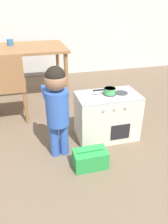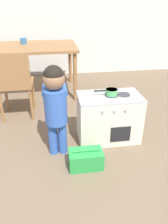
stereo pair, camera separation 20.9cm
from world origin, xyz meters
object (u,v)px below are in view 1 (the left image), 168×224
Objects in this scene: play_kitchen at (107,116)px; toy_pot at (109,91)px; dining_table at (21,53)px; cup_on_table at (10,42)px; child_figure at (57,102)px; toy_basket at (90,159)px; dining_chair_near at (7,86)px.

play_kitchen is 0.29m from toy_pot.
cup_on_table is (-0.13, 0.15, 0.13)m from dining_table.
play_kitchen is at bearing 18.07° from child_figure.
cup_on_table is (-0.41, 1.74, 0.22)m from child_figure.
dining_table is (-0.50, 1.84, 0.56)m from toy_basket.
toy_pot reaches higher than play_kitchen.
play_kitchen is 0.54m from toy_basket.
toy_pot is (0.01, 0.00, 0.29)m from play_kitchen.
toy_basket is 1.29m from dining_chair_near.
play_kitchen is at bearing -60.31° from dining_table.
play_kitchen is 0.75× the size of dining_chair_near.
dining_table is (-0.82, 1.42, 0.11)m from toy_pot.
toy_pot is 0.69m from toy_basket.
dining_chair_near is at bearing 148.37° from play_kitchen.
dining_table is at bearing 99.74° from child_figure.
toy_basket is at bearing -46.97° from child_figure.
cup_on_table is (-0.94, 1.56, 0.53)m from play_kitchen.
dining_chair_near is (-0.18, -0.81, -0.19)m from dining_table.
dining_chair_near is (-0.99, 0.61, 0.21)m from play_kitchen.
toy_pot is at bearing 2.59° from play_kitchen.
cup_on_table is at bearing 87.02° from dining_chair_near.
dining_table is (-0.27, 1.59, 0.10)m from child_figure.
dining_chair_near reaches higher than toy_pot.
toy_pot is at bearing -59.98° from dining_table.
play_kitchen is at bearing -58.97° from cup_on_table.
dining_chair_near is (-0.45, 0.78, -0.09)m from child_figure.
child_figure is at bearing 133.03° from toy_basket.
child_figure reaches higher than play_kitchen.
child_figure is 0.68× the size of dining_table.
dining_table reaches higher than play_kitchen.
play_kitchen is at bearing -177.41° from toy_pot.
toy_basket is (-0.30, -0.42, -0.16)m from play_kitchen.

